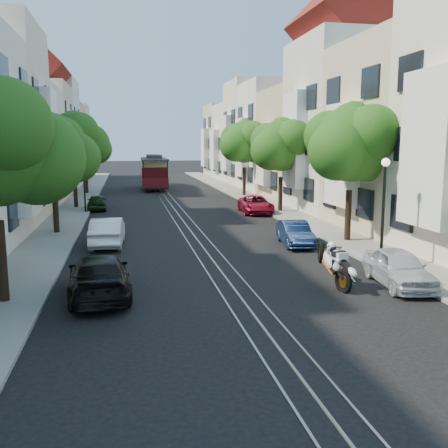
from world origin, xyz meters
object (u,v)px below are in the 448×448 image
tree_e_c (282,147)px  lamp_west (84,173)px  parked_car_e_mid (295,233)px  parked_car_w_near (99,276)px  cable_car (154,171)px  tree_e_d (245,143)px  lamp_east (384,195)px  sportbike_rider (334,262)px  parked_car_w_mid (108,232)px  tree_w_d (86,146)px  parked_car_e_near (399,268)px  parked_car_e_far (256,204)px  tree_w_b (54,152)px  parked_car_w_far (97,202)px  tree_w_c (74,140)px  tree_e_b (352,145)px

tree_e_c → lamp_west: (-13.56, 2.02, -1.75)m
parked_car_e_mid → parked_car_w_near: size_ratio=0.76×
cable_car → tree_e_d: bearing=-48.0°
lamp_east → sportbike_rider: size_ratio=1.89×
lamp_west → parked_car_w_mid: size_ratio=1.01×
tree_w_d → parked_car_e_near: (12.74, -34.47, -3.97)m
parked_car_e_near → parked_car_e_far: parked_car_e_near is taller
cable_car → parked_car_w_mid: size_ratio=2.12×
tree_w_b → sportbike_rider: tree_w_b is taller
lamp_west → cable_car: lamp_west is taller
parked_car_e_far → cable_car: bearing=110.3°
tree_w_d → parked_car_w_mid: bearing=-83.9°
parked_car_e_mid → parked_car_w_far: 17.95m
lamp_east → lamp_west: (-12.60, 18.00, 0.00)m
parked_car_w_mid → tree_e_d: bearing=-117.0°
tree_w_c → lamp_east: bearing=-57.4°
tree_e_b → parked_car_w_far: tree_e_b is taller
parked_car_w_near → parked_car_e_near: bearing=171.8°
tree_e_b → parked_car_w_far: bearing=131.2°
parked_car_e_mid → lamp_east: bearing=-62.2°
tree_e_d → sportbike_rider: bearing=-97.6°
tree_w_b → parked_car_w_mid: bearing=-52.3°
parked_car_w_near → sportbike_rider: bearing=172.3°
tree_e_c → parked_car_w_near: (-11.66, -17.72, -3.93)m
sportbike_rider → parked_car_w_mid: 11.64m
tree_w_d → parked_car_e_near: 36.96m
tree_w_b → parked_car_e_far: 14.36m
lamp_west → parked_car_w_near: (1.90, -19.74, -2.18)m
lamp_east → parked_car_e_mid: lamp_east is taller
tree_w_b → parked_car_e_mid: (11.54, -5.21, -3.82)m
parked_car_e_mid → parked_car_w_far: bearing=129.9°
lamp_east → parked_car_e_near: size_ratio=1.12×
lamp_west → parked_car_e_far: size_ratio=0.95×
parked_car_e_far → lamp_west: bearing=173.7°
parked_car_e_mid → parked_car_w_far: (-10.00, 14.91, 0.00)m
tree_w_c → parked_car_e_far: 14.23m
tree_e_b → cable_car: tree_e_b is taller
lamp_west → cable_car: 18.90m
tree_w_c → parked_car_w_mid: bearing=-79.3°
tree_e_c → sportbike_rider: (-3.91, -18.22, -3.72)m
parked_car_e_far → tree_e_d: bearing=84.3°
tree_e_b → lamp_west: bearing=136.2°
tree_e_c → parked_car_e_near: (-1.66, -18.47, -3.97)m
parked_car_e_near → parked_car_w_far: parked_car_e_near is taller
parked_car_e_far → tree_e_c: bearing=6.4°
parked_car_w_far → parked_car_e_mid: bearing=121.8°
tree_e_b → parked_car_w_mid: bearing=172.9°
lamp_east → parked_car_w_near: bearing=-170.7°
parked_car_e_near → parked_car_e_far: (-0.22, 18.39, -0.03)m
tree_e_c → tree_e_d: size_ratio=0.95×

